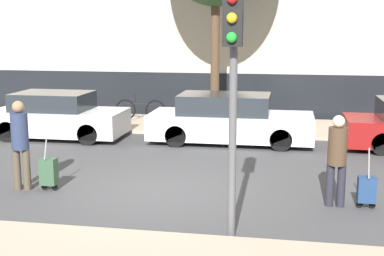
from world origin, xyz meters
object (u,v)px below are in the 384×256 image
parked_car_1 (229,120)px  traffic_light (233,66)px  trolley_left (49,172)px  pedestrian_left (20,139)px  pedestrian_right (337,155)px  trolley_right (367,190)px  parked_bicycle (140,110)px  parked_car_0 (57,117)px

parked_car_1 → traffic_light: (0.82, -7.10, 2.03)m
parked_car_1 → trolley_left: parked_car_1 is taller
pedestrian_left → pedestrian_right: pedestrian_left is taller
parked_car_1 → traffic_light: 7.43m
pedestrian_right → trolley_right: (0.55, -0.02, -0.61)m
trolley_right → parked_bicycle: size_ratio=0.64×
trolley_left → traffic_light: traffic_light is taller
trolley_right → parked_bicycle: trolley_right is taller
pedestrian_right → traffic_light: 3.11m
trolley_left → parked_bicycle: size_ratio=0.68×
pedestrian_left → traffic_light: size_ratio=0.48×
parked_car_0 → parked_bicycle: 3.22m
pedestrian_left → traffic_light: traffic_light is taller
traffic_light → parked_bicycle: 10.64m
pedestrian_right → parked_bicycle: size_ratio=0.96×
pedestrian_right → trolley_right: 0.82m
pedestrian_right → traffic_light: traffic_light is taller
pedestrian_right → trolley_left: bearing=1.7°
parked_car_1 → parked_car_0: bearing=-177.6°
trolley_left → parked_bicycle: bearing=91.8°
parked_car_0 → parked_bicycle: parked_car_0 is taller
parked_car_0 → trolley_right: bearing=-31.3°
parked_car_1 → trolley_right: parked_car_1 is taller
trolley_right → parked_bicycle: bearing=129.9°
pedestrian_right → traffic_light: size_ratio=0.45×
parked_car_1 → pedestrian_left: pedestrian_left is taller
trolley_left → pedestrian_right: 5.63m
trolley_left → pedestrian_right: pedestrian_right is taller
pedestrian_left → traffic_light: 5.08m
parked_bicycle → traffic_light: bearing=-66.7°
parked_bicycle → parked_car_0: bearing=-123.9°
trolley_right → traffic_light: 3.78m
parked_car_0 → trolley_right: 9.57m
trolley_left → parked_bicycle: (-0.24, 7.64, 0.10)m
pedestrian_right → trolley_right: pedestrian_right is taller
parked_car_1 → pedestrian_right: size_ratio=2.71×
parked_car_0 → trolley_left: parked_car_0 is taller
trolley_right → traffic_light: bearing=-139.6°
pedestrian_left → trolley_right: bearing=174.0°
trolley_right → parked_car_1: bearing=120.8°
pedestrian_right → traffic_light: bearing=50.1°
parked_car_1 → pedestrian_right: 5.76m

